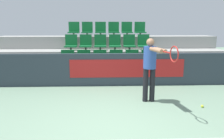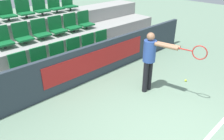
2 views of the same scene
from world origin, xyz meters
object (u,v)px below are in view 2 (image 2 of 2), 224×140
at_px(tennis_ball, 186,80).
at_px(stadium_chair_0, 20,66).
at_px(stadium_chair_10, 72,24).
at_px(stadium_chair_16, 55,5).
at_px(stadium_chair_1, 41,60).
at_px(stadium_chair_2, 59,55).
at_px(tennis_player, 152,57).
at_px(stadium_chair_3, 75,50).
at_px(stadium_chair_14, 24,10).
at_px(stadium_chair_15, 41,7).
at_px(stadium_chair_17, 69,3).
at_px(stadium_chair_6, 2,39).
at_px(stadium_chair_8, 41,31).
at_px(stadium_chair_11, 85,21).
at_px(stadium_chair_13, 6,12).
at_px(stadium_chair_4, 90,45).
at_px(stadium_chair_5, 103,41).
at_px(stadium_chair_9, 57,27).
at_px(stadium_chair_7, 23,35).

bearing_deg(tennis_ball, stadium_chair_0, 143.01).
bearing_deg(stadium_chair_10, tennis_ball, -69.92).
xyz_separation_m(stadium_chair_0, stadium_chair_16, (2.23, 1.88, 0.97)).
bearing_deg(stadium_chair_0, stadium_chair_1, 0.00).
xyz_separation_m(stadium_chair_2, stadium_chair_16, (1.11, 1.88, 0.97)).
distance_m(tennis_player, tennis_ball, 1.55).
bearing_deg(stadium_chair_3, stadium_chair_14, 106.51).
distance_m(stadium_chair_15, stadium_chair_17, 1.11).
distance_m(stadium_chair_6, stadium_chair_8, 1.11).
distance_m(stadium_chair_10, stadium_chair_11, 0.56).
bearing_deg(stadium_chair_13, stadium_chair_2, -73.49).
bearing_deg(stadium_chair_3, stadium_chair_16, 73.49).
distance_m(stadium_chair_10, stadium_chair_17, 1.19).
bearing_deg(stadium_chair_8, stadium_chair_16, 40.15).
height_order(stadium_chair_10, stadium_chair_11, same).
height_order(stadium_chair_2, stadium_chair_4, same).
bearing_deg(stadium_chair_13, stadium_chair_4, -48.36).
bearing_deg(stadium_chair_8, tennis_ball, -56.02).
bearing_deg(stadium_chair_3, stadium_chair_17, 59.34).
relative_size(stadium_chair_0, stadium_chair_8, 1.00).
relative_size(stadium_chair_5, stadium_chair_16, 1.00).
height_order(stadium_chair_8, stadium_chair_11, same).
relative_size(stadium_chair_1, stadium_chair_10, 1.00).
bearing_deg(stadium_chair_8, stadium_chair_14, 90.00).
relative_size(stadium_chair_0, stadium_chair_9, 1.00).
distance_m(stadium_chair_4, stadium_chair_10, 1.06).
bearing_deg(stadium_chair_1, stadium_chair_3, 0.00).
bearing_deg(stadium_chair_16, stadium_chair_5, -73.49).
height_order(stadium_chair_3, stadium_chair_6, stadium_chair_6).
relative_size(stadium_chair_5, stadium_chair_10, 1.00).
bearing_deg(stadium_chair_2, stadium_chair_5, 0.00).
distance_m(stadium_chair_4, stadium_chair_7, 1.98).
bearing_deg(stadium_chair_5, stadium_chair_7, 157.13).
bearing_deg(stadium_chair_8, stadium_chair_10, 0.00).
relative_size(stadium_chair_1, stadium_chair_15, 1.00).
relative_size(stadium_chair_9, stadium_chair_15, 1.00).
bearing_deg(stadium_chair_2, stadium_chair_8, 90.00).
bearing_deg(stadium_chair_2, stadium_chair_15, 73.49).
xyz_separation_m(stadium_chair_6, stadium_chair_8, (1.11, 0.00, 0.00)).
bearing_deg(stadium_chair_17, tennis_ball, -80.48).
bearing_deg(stadium_chair_10, stadium_chair_7, 180.00).
xyz_separation_m(stadium_chair_3, stadium_chair_5, (1.11, 0.00, 0.00)).
height_order(stadium_chair_5, stadium_chair_11, stadium_chair_11).
relative_size(stadium_chair_10, stadium_chair_15, 1.00).
bearing_deg(stadium_chair_2, stadium_chair_10, 40.15).
relative_size(stadium_chair_3, stadium_chair_13, 1.00).
relative_size(stadium_chair_1, stadium_chair_13, 1.00).
height_order(stadium_chair_1, stadium_chair_14, stadium_chair_14).
relative_size(stadium_chair_6, stadium_chair_8, 1.00).
bearing_deg(stadium_chair_5, stadium_chair_8, 150.65).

